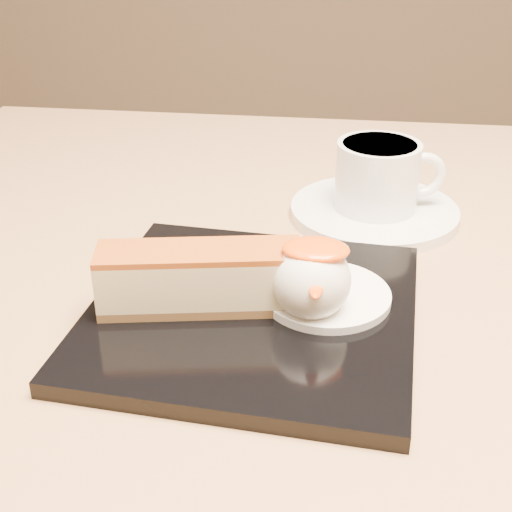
# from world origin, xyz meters

# --- Properties ---
(table) EXTENTS (0.80, 0.80, 0.72)m
(table) POSITION_xyz_m (0.00, 0.00, 0.56)
(table) COLOR black
(table) RESTS_ON ground
(dessert_plate) EXTENTS (0.24, 0.24, 0.01)m
(dessert_plate) POSITION_xyz_m (-0.00, -0.06, 0.73)
(dessert_plate) COLOR black
(dessert_plate) RESTS_ON table
(cheesecake) EXTENTS (0.14, 0.06, 0.04)m
(cheesecake) POSITION_xyz_m (-0.04, -0.07, 0.75)
(cheesecake) COLOR brown
(cheesecake) RESTS_ON dessert_plate
(cream_smear) EXTENTS (0.09, 0.09, 0.01)m
(cream_smear) POSITION_xyz_m (0.05, -0.05, 0.73)
(cream_smear) COLOR white
(cream_smear) RESTS_ON dessert_plate
(ice_cream_scoop) EXTENTS (0.05, 0.05, 0.05)m
(ice_cream_scoop) POSITION_xyz_m (0.04, -0.07, 0.76)
(ice_cream_scoop) COLOR white
(ice_cream_scoop) RESTS_ON cream_smear
(mango_sauce) EXTENTS (0.04, 0.03, 0.01)m
(mango_sauce) POSITION_xyz_m (0.04, -0.07, 0.78)
(mango_sauce) COLOR #FF4D08
(mango_sauce) RESTS_ON ice_cream_scoop
(mint_sprig) EXTENTS (0.03, 0.02, 0.00)m
(mint_sprig) POSITION_xyz_m (0.02, -0.02, 0.74)
(mint_sprig) COLOR green
(mint_sprig) RESTS_ON cream_smear
(saucer) EXTENTS (0.15, 0.15, 0.01)m
(saucer) POSITION_xyz_m (0.08, 0.12, 0.72)
(saucer) COLOR white
(saucer) RESTS_ON table
(coffee_cup) EXTENTS (0.10, 0.07, 0.06)m
(coffee_cup) POSITION_xyz_m (0.08, 0.12, 0.76)
(coffee_cup) COLOR white
(coffee_cup) RESTS_ON saucer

